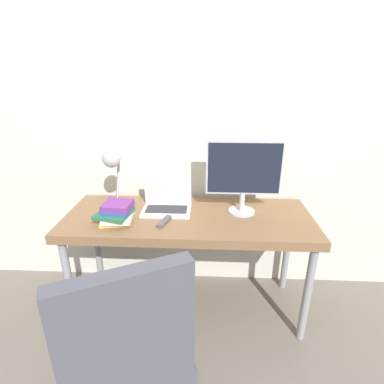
{
  "coord_description": "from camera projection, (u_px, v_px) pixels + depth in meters",
  "views": [
    {
      "loc": [
        0.12,
        -1.48,
        1.64
      ],
      "look_at": [
        0.03,
        0.29,
        0.94
      ],
      "focal_mm": 28.0,
      "sensor_mm": 36.0,
      "label": 1
    }
  ],
  "objects": [
    {
      "name": "ground_plane",
      "position": [
        186.0,
        339.0,
        1.99
      ],
      "size": [
        12.0,
        12.0,
        0.0
      ],
      "primitive_type": "plane",
      "color": "#70665B"
    },
    {
      "name": "wall_back",
      "position": [
        191.0,
        125.0,
        2.16
      ],
      "size": [
        8.0,
        0.05,
        2.6
      ],
      "color": "beige",
      "rests_on": "ground_plane"
    },
    {
      "name": "desk",
      "position": [
        188.0,
        224.0,
        2.03
      ],
      "size": [
        1.64,
        0.64,
        0.76
      ],
      "color": "brown",
      "rests_on": "ground_plane"
    },
    {
      "name": "laptop",
      "position": [
        167.0,
        203.0,
        2.06
      ],
      "size": [
        0.33,
        0.22,
        0.23
      ],
      "color": "silver",
      "rests_on": "desk"
    },
    {
      "name": "monitor",
      "position": [
        244.0,
        173.0,
        1.95
      ],
      "size": [
        0.49,
        0.18,
        0.49
      ],
      "color": "#B7B7BC",
      "rests_on": "desk"
    },
    {
      "name": "desk_lamp",
      "position": [
        114.0,
        168.0,
        1.91
      ],
      "size": [
        0.14,
        0.3,
        0.45
      ],
      "color": "#4C4C51",
      "rests_on": "desk"
    },
    {
      "name": "office_chair",
      "position": [
        126.0,
        351.0,
        1.23
      ],
      "size": [
        0.67,
        0.64,
        1.04
      ],
      "color": "black",
      "rests_on": "ground_plane"
    },
    {
      "name": "book_stack",
      "position": [
        117.0,
        213.0,
        1.88
      ],
      "size": [
        0.24,
        0.23,
        0.13
      ],
      "color": "gold",
      "rests_on": "desk"
    },
    {
      "name": "tv_remote",
      "position": [
        164.0,
        222.0,
        1.89
      ],
      "size": [
        0.09,
        0.16,
        0.02
      ],
      "color": "#4C4C51",
      "rests_on": "desk"
    }
  ]
}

